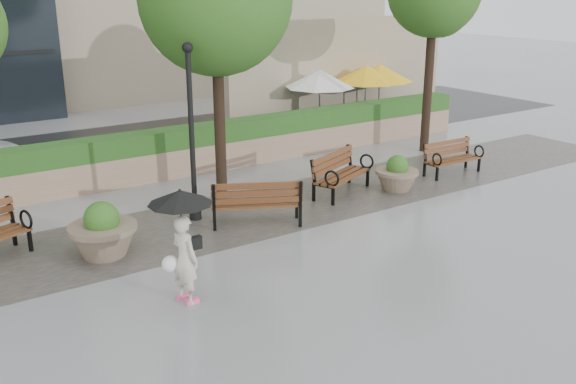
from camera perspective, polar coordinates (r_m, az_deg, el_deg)
ground at (r=12.35m, az=-1.33°, el=-7.05°), size 100.00×100.00×0.00m
cobble_strip at (r=14.77m, az=-7.67°, el=-2.87°), size 28.00×3.20×0.01m
hedge_wall at (r=18.08m, az=-13.49°, el=2.91°), size 24.00×0.80×1.35m
cafe_wall at (r=25.08m, az=4.58°, el=10.61°), size 10.00×0.60×4.00m
cafe_hedge at (r=23.35m, az=6.90°, el=6.12°), size 8.00×0.50×0.90m
asphalt_street at (r=21.92m, az=-17.16°, el=3.45°), size 40.00×7.00×0.00m
bench_2 at (r=14.54m, az=-2.80°, el=-1.72°), size 2.15×1.62×1.08m
bench_3 at (r=16.73m, az=4.77°, el=0.90°), size 2.13×1.49×1.07m
bench_4 at (r=18.98m, az=14.37°, el=2.36°), size 1.79×0.76×0.95m
planter_left at (r=13.38m, az=-16.11°, el=-3.68°), size 1.36×1.36×1.14m
planter_right at (r=17.19m, az=9.65°, el=1.36°), size 1.13×1.13×0.95m
lamppost at (r=14.59m, az=-8.52°, el=4.16°), size 0.28×0.28×4.05m
tree_1 at (r=16.06m, az=-6.09°, el=16.34°), size 3.74×3.69×6.76m
patio_umb_white at (r=23.10m, az=2.85°, el=9.98°), size 2.50×2.50×2.30m
patio_umb_yellow_a at (r=24.44m, az=6.96°, el=10.32°), size 2.50×2.50×2.30m
patio_umb_yellow_b at (r=24.85m, az=8.18°, el=10.40°), size 2.50×2.50×2.30m
pedestrian at (r=10.92m, az=-9.34°, el=-3.81°), size 1.09×1.09×2.00m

